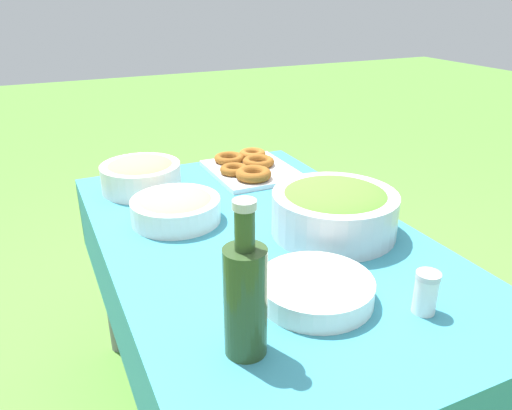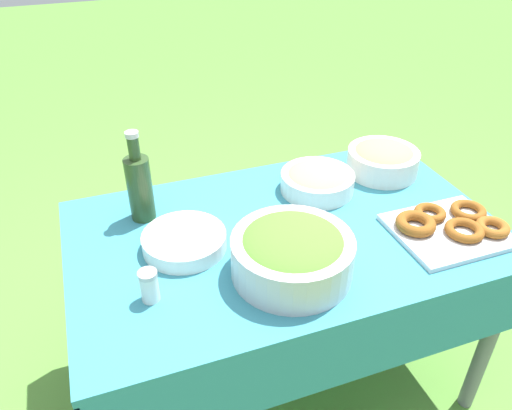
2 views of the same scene
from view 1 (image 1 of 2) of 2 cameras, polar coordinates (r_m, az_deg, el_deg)
The scene contains 8 objects.
picnic_table at distance 1.36m, azimuth 0.61°, elevation -7.27°, with size 1.29×0.79×0.69m.
salad_bowl at distance 1.32m, azimuth 8.94°, elevation -0.39°, with size 0.33×0.33×0.13m.
pasta_bowl at distance 1.40m, azimuth -9.16°, elevation -0.24°, with size 0.25×0.25×0.08m.
donut_platter at distance 1.75m, azimuth -0.78°, elevation 4.33°, with size 0.35×0.28×0.05m.
plate_stack at distance 1.06m, azimuth 6.83°, elevation -9.56°, with size 0.24×0.24×0.05m.
olive_oil_bottle at distance 0.87m, azimuth -1.22°, elevation -10.37°, with size 0.08×0.08×0.29m.
bread_bowl at distance 1.63m, azimuth -13.02°, elevation 3.50°, with size 0.25×0.25×0.11m.
salt_shaker at distance 1.06m, azimuth 18.84°, elevation -9.43°, with size 0.05×0.05×0.09m.
Camera 1 is at (-1.05, 0.50, 1.29)m, focal length 35.00 mm.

